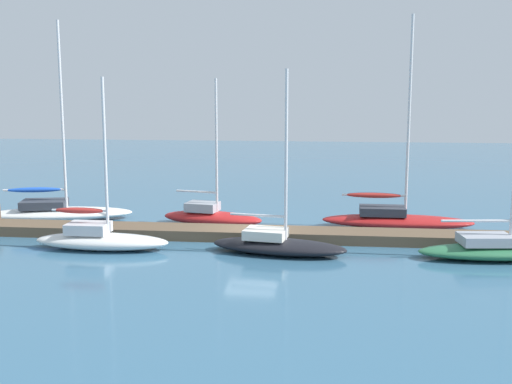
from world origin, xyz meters
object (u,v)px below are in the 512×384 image
sailboat_3 (277,244)px  sailboat_4 (395,218)px  sailboat_1 (100,238)px  sailboat_2 (211,216)px  sailboat_5 (500,248)px  sailboat_0 (57,211)px

sailboat_3 → sailboat_4: 8.36m
sailboat_1 → sailboat_2: 7.07m
sailboat_1 → sailboat_5: sailboat_5 is taller
sailboat_1 → sailboat_2: bearing=54.6°
sailboat_2 → sailboat_4: (9.80, 0.38, 0.03)m
sailboat_1 → sailboat_3: sailboat_3 is taller
sailboat_0 → sailboat_5: size_ratio=1.08×
sailboat_2 → sailboat_4: size_ratio=0.71×
sailboat_1 → sailboat_5: size_ratio=0.77×
sailboat_0 → sailboat_2: 8.85m
sailboat_1 → sailboat_3: (8.12, 0.11, -0.07)m
sailboat_0 → sailboat_4: sailboat_4 is taller
sailboat_0 → sailboat_1: bearing=-64.9°
sailboat_2 → sailboat_1: bearing=-114.9°
sailboat_1 → sailboat_4: sailboat_4 is taller
sailboat_2 → sailboat_4: sailboat_4 is taller
sailboat_3 → sailboat_4: size_ratio=0.74×
sailboat_2 → sailboat_3: 6.93m
sailboat_3 → sailboat_5: (9.58, 0.19, 0.02)m
sailboat_0 → sailboat_3: bearing=-37.7°
sailboat_4 → sailboat_5: sailboat_4 is taller
sailboat_4 → sailboat_5: 6.97m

